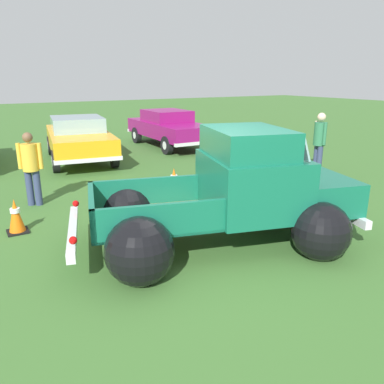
{
  "coord_description": "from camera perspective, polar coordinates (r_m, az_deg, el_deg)",
  "views": [
    {
      "loc": [
        -3.38,
        -4.95,
        2.7
      ],
      "look_at": [
        0.0,
        0.69,
        0.73
      ],
      "focal_mm": 35.92,
      "sensor_mm": 36.0,
      "label": 1
    }
  ],
  "objects": [
    {
      "name": "spectator_1",
      "position": [
        11.44,
        18.4,
        7.36
      ],
      "size": [
        0.42,
        0.53,
        1.75
      ],
      "rotation": [
        0.0,
        0.0,
        6.01
      ],
      "color": "navy",
      "rests_on": "ground"
    },
    {
      "name": "show_car_1",
      "position": [
        13.4,
        -16.46,
        7.83
      ],
      "size": [
        2.57,
        4.82,
        1.43
      ],
      "rotation": [
        0.0,
        0.0,
        -1.72
      ],
      "color": "black",
      "rests_on": "ground"
    },
    {
      "name": "ground_plane",
      "position": [
        6.57,
        3.13,
        -7.57
      ],
      "size": [
        80.0,
        80.0,
        0.0
      ],
      "primitive_type": "plane",
      "color": "#3D6B2D"
    },
    {
      "name": "lane_cone_1",
      "position": [
        9.18,
        -2.68,
        1.62
      ],
      "size": [
        0.36,
        0.36,
        0.63
      ],
      "color": "black",
      "rests_on": "ground"
    },
    {
      "name": "vintage_pickup_truck",
      "position": [
        6.43,
        6.53,
        -1.0
      ],
      "size": [
        4.97,
        3.68,
        1.96
      ],
      "rotation": [
        0.0,
        0.0,
        -0.28
      ],
      "color": "black",
      "rests_on": "ground"
    },
    {
      "name": "show_car_2",
      "position": [
        15.59,
        -3.51,
        9.63
      ],
      "size": [
        1.89,
        4.58,
        1.43
      ],
      "rotation": [
        0.0,
        0.0,
        -1.59
      ],
      "color": "black",
      "rests_on": "ground"
    },
    {
      "name": "spectator_0",
      "position": [
        8.9,
        -22.82,
        3.75
      ],
      "size": [
        0.51,
        0.46,
        1.59
      ],
      "rotation": [
        0.0,
        0.0,
        4.21
      ],
      "color": "navy",
      "rests_on": "ground"
    },
    {
      "name": "lane_cone_0",
      "position": [
        7.57,
        -24.7,
        -3.27
      ],
      "size": [
        0.36,
        0.36,
        0.63
      ],
      "color": "black",
      "rests_on": "ground"
    }
  ]
}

